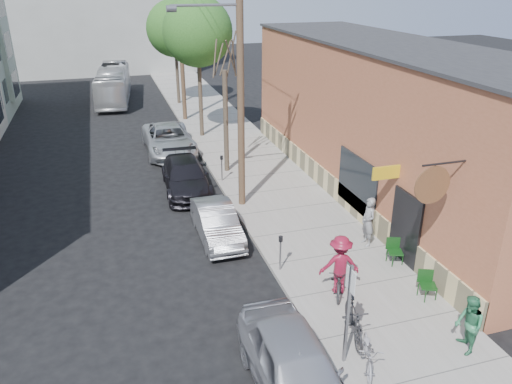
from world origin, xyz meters
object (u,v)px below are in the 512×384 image
object	(u,v)px
parking_meter_near	(281,247)
car_1	(217,223)
tree_bare	(226,122)
bus	(113,84)
car_3	(169,139)
patron_grey	(368,222)
sign_post	(348,306)
car_2	(185,177)
parking_meter_far	(222,164)
cyclist	(340,265)
tree_leafy_mid	(198,32)
patron_green	(469,325)
patio_chair_b	(428,285)
patio_chair_a	(395,252)
tree_leafy_far	(175,29)
parked_bike_b	(368,353)
car_0	(295,369)
parked_bike_a	(353,320)
utility_pole_near	(239,80)

from	to	relation	value
parking_meter_near	car_1	distance (m)	3.35
tree_bare	bus	size ratio (longest dim) A/B	0.53
car_3	patron_grey	bearing A→B (deg)	-67.61
sign_post	car_2	size ratio (longest dim) A/B	0.58
bus	parking_meter_far	bearing A→B (deg)	-72.37
bus	car_2	bearing A→B (deg)	-77.69
cyclist	tree_leafy_mid	bearing A→B (deg)	-75.69
sign_post	patron_green	size ratio (longest dim) A/B	1.72
patio_chair_b	patron_grey	distance (m)	3.52
parking_meter_far	car_2	distance (m)	1.86
patio_chair_a	car_3	world-z (taller)	car_3
sign_post	car_1	size ratio (longest dim) A/B	0.72
tree_bare	patio_chair_a	distance (m)	10.98
tree_leafy_far	patio_chair_a	size ratio (longest dim) A/B	8.55
patio_chair_b	parked_bike_b	world-z (taller)	patio_chair_b
patio_chair_b	car_3	bearing A→B (deg)	131.81
tree_leafy_mid	patio_chair_b	world-z (taller)	tree_leafy_mid
patio_chair_a	patron_grey	bearing A→B (deg)	120.82
car_0	sign_post	bearing A→B (deg)	20.53
patio_chair_a	car_0	distance (m)	6.83
patron_grey	parked_bike_a	size ratio (longest dim) A/B	0.98
patio_chair_a	patron_grey	distance (m)	1.54
parking_meter_near	tree_leafy_mid	world-z (taller)	tree_leafy_mid
parking_meter_far	parking_meter_near	bearing A→B (deg)	-90.00
patio_chair_a	car_1	world-z (taller)	car_1
patron_grey	patron_green	world-z (taller)	patron_grey
tree_leafy_far	tree_leafy_mid	bearing A→B (deg)	-90.00
sign_post	car_1	world-z (taller)	sign_post
parking_meter_near	bus	xyz separation A→B (m)	(-4.13, 27.52, 0.33)
tree_leafy_mid	patron_green	xyz separation A→B (m)	(2.71, -20.91, -5.26)
car_0	bus	xyz separation A→B (m)	(-2.68, 32.61, 0.52)
car_0	car_3	xyz separation A→B (m)	(-0.32, 18.61, -0.03)
cyclist	car_1	world-z (taller)	cyclist
patron_grey	patio_chair_a	bearing A→B (deg)	12.01
tree_leafy_far	utility_pole_near	bearing A→B (deg)	-91.21
car_2	bus	size ratio (longest dim) A/B	0.51
tree_bare	bus	bearing A→B (deg)	104.58
tree_leafy_mid	cyclist	bearing A→B (deg)	-87.58
tree_leafy_mid	car_1	xyz separation A→B (m)	(-2.00, -12.82, -5.58)
parking_meter_near	patio_chair_a	distance (m)	3.93
parking_meter_far	bus	xyz separation A→B (m)	(-4.13, 19.29, 0.33)
tree_leafy_far	parked_bike_a	distance (m)	28.97
parking_meter_far	parked_bike_a	distance (m)	12.01
tree_leafy_far	car_1	size ratio (longest dim) A/B	1.93
utility_pole_near	patio_chair_b	world-z (taller)	utility_pole_near
parking_meter_near	patron_grey	size ratio (longest dim) A/B	0.68
patron_grey	utility_pole_near	bearing A→B (deg)	-142.83
sign_post	parked_bike_a	xyz separation A→B (m)	(0.62, 0.76, -1.13)
tree_bare	patio_chair_a	size ratio (longest dim) A/B	5.64
car_1	car_2	bearing A→B (deg)	94.07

